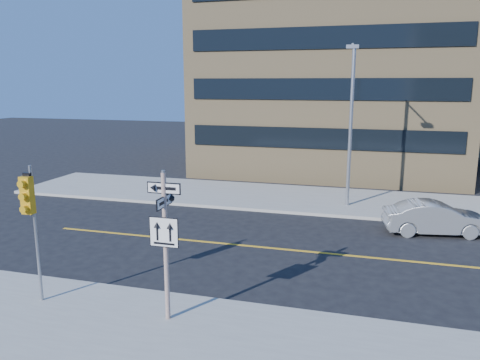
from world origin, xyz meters
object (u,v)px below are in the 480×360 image
(sign_pole, at_px, (165,238))
(traffic_signal, at_px, (29,206))
(streetlight_a, at_px, (351,116))
(parked_car_b, at_px, (436,218))

(sign_pole, xyz_separation_m, traffic_signal, (-4.00, -0.15, 0.59))
(traffic_signal, bearing_deg, streetlight_a, 59.20)
(sign_pole, xyz_separation_m, parked_car_b, (7.86, 10.16, -1.73))
(traffic_signal, xyz_separation_m, streetlight_a, (8.00, 13.42, 1.73))
(parked_car_b, bearing_deg, sign_pole, 132.55)
(streetlight_a, bearing_deg, sign_pole, -106.77)
(parked_car_b, relative_size, streetlight_a, 0.53)
(traffic_signal, bearing_deg, parked_car_b, 40.98)
(traffic_signal, height_order, streetlight_a, streetlight_a)
(sign_pole, bearing_deg, parked_car_b, 52.25)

